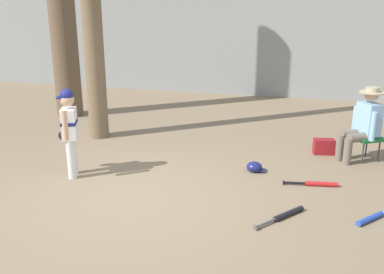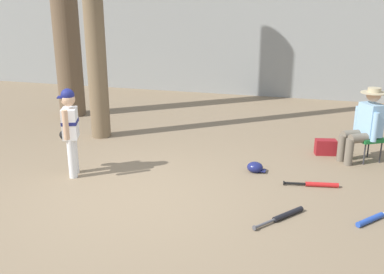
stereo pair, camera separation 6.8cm
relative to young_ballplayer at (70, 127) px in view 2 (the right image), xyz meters
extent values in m
plane|color=#7F6B51|center=(1.14, -0.50, -0.74)|extent=(60.00, 60.00, 0.00)
cube|color=gray|center=(1.14, 6.79, 0.64)|extent=(18.00, 0.36, 2.77)
cone|color=brown|center=(-0.56, 1.87, -0.74)|extent=(0.49, 0.49, 0.22)
cylinder|color=white|center=(0.05, -0.09, -0.45)|extent=(0.12, 0.12, 0.58)
cylinder|color=white|center=(-0.02, 0.07, -0.45)|extent=(0.12, 0.12, 0.58)
cube|color=white|center=(0.01, -0.01, 0.06)|extent=(0.31, 0.36, 0.44)
cube|color=navy|center=(0.01, -0.01, 0.08)|extent=(0.32, 0.37, 0.05)
sphere|color=tan|center=(0.01, -0.01, 0.41)|extent=(0.20, 0.20, 0.20)
sphere|color=navy|center=(0.01, -0.01, 0.47)|extent=(0.19, 0.19, 0.19)
cube|color=navy|center=(-0.07, -0.05, 0.44)|extent=(0.15, 0.17, 0.02)
cylinder|color=tan|center=(0.09, -0.24, 0.10)|extent=(0.11, 0.11, 0.42)
cylinder|color=tan|center=(-0.11, 0.17, -0.02)|extent=(0.11, 0.11, 0.40)
ellipsoid|color=black|center=(-0.17, 0.16, -0.18)|extent=(0.25, 0.20, 0.18)
cube|color=#196B2D|center=(4.22, 1.91, -0.36)|extent=(0.55, 0.55, 0.06)
cylinder|color=#333338|center=(4.18, 1.71, -0.55)|extent=(0.02, 0.02, 0.38)
cylinder|color=#333338|center=(4.02, 1.96, -0.55)|extent=(0.02, 0.02, 0.38)
cylinder|color=#333338|center=(4.43, 1.86, -0.55)|extent=(0.02, 0.02, 0.38)
cylinder|color=#333338|center=(4.27, 2.12, -0.55)|extent=(0.02, 0.02, 0.38)
cylinder|color=#6B6051|center=(3.94, 1.62, -0.53)|extent=(0.13, 0.13, 0.43)
cylinder|color=#6B6051|center=(3.83, 1.78, -0.53)|extent=(0.13, 0.13, 0.43)
cylinder|color=#6B6051|center=(4.11, 1.72, -0.31)|extent=(0.42, 0.34, 0.15)
cylinder|color=#6B6051|center=(4.00, 1.89, -0.31)|extent=(0.42, 0.34, 0.15)
cube|color=#8CB7D8|center=(4.22, 1.91, -0.05)|extent=(0.39, 0.43, 0.52)
cylinder|color=#8CB7D8|center=(4.27, 1.68, -0.11)|extent=(0.12, 0.12, 0.46)
cylinder|color=#8CB7D8|center=(4.04, 2.06, -0.11)|extent=(0.12, 0.12, 0.46)
sphere|color=tan|center=(4.22, 1.91, 0.35)|extent=(0.22, 0.22, 0.22)
cylinder|color=tan|center=(4.22, 1.91, 0.38)|extent=(0.40, 0.40, 0.02)
cylinder|color=tan|center=(4.22, 1.91, 0.41)|extent=(0.20, 0.20, 0.09)
cube|color=maroon|center=(3.59, 2.03, -0.61)|extent=(0.37, 0.25, 0.26)
cone|color=brown|center=(-2.02, 3.22, -0.74)|extent=(0.89, 0.89, 0.35)
cylinder|color=#2347AD|center=(4.09, -0.28, -0.71)|extent=(0.34, 0.39, 0.07)
cylinder|color=black|center=(3.17, -0.42, -0.71)|extent=(0.34, 0.42, 0.07)
cylinder|color=#4C4C51|center=(2.93, -0.73, -0.71)|extent=(0.22, 0.27, 0.03)
cylinder|color=#4C4C51|center=(2.83, -0.86, -0.71)|extent=(0.06, 0.05, 0.06)
cylinder|color=red|center=(3.55, 0.61, -0.71)|extent=(0.45, 0.14, 0.07)
cylinder|color=black|center=(3.18, 0.54, -0.71)|extent=(0.30, 0.08, 0.03)
cylinder|color=black|center=(3.04, 0.52, -0.71)|extent=(0.02, 0.06, 0.06)
ellipsoid|color=navy|center=(2.57, 0.90, -0.67)|extent=(0.24, 0.22, 0.17)
cube|color=navy|center=(2.69, 0.90, -0.71)|extent=(0.10, 0.12, 0.02)
camera|label=1|loc=(3.31, -5.09, 1.65)|focal=39.32mm
camera|label=2|loc=(3.38, -5.07, 1.65)|focal=39.32mm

